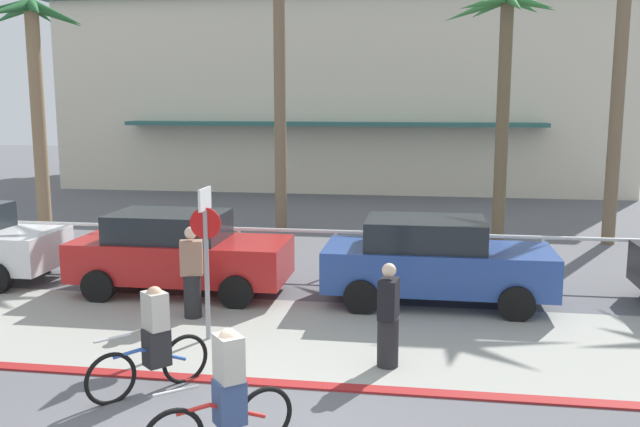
{
  "coord_description": "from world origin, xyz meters",
  "views": [
    {
      "loc": [
        2.0,
        -6.77,
        3.95
      ],
      "look_at": [
        0.02,
        6.0,
        1.83
      ],
      "focal_mm": 38.61,
      "sensor_mm": 36.0,
      "label": 1
    }
  ],
  "objects_px": {
    "cyclist_red_1": "(226,396)",
    "pedestrian_0": "(388,320)",
    "palm_tree_2": "(278,28)",
    "car_blue_2": "(435,260)",
    "palm_tree_1": "(34,63)",
    "palm_tree_3": "(503,51)",
    "car_red_1": "(179,252)",
    "pedestrian_1": "(192,276)",
    "stop_sign_bike_lane": "(206,242)",
    "cyclist_blue_0": "(153,342)",
    "palm_tree_4": "(625,1)"
  },
  "relations": [
    {
      "from": "cyclist_red_1",
      "to": "pedestrian_0",
      "type": "bearing_deg",
      "value": 59.78
    },
    {
      "from": "stop_sign_bike_lane",
      "to": "car_red_1",
      "type": "xyz_separation_m",
      "value": [
        -1.47,
        2.66,
        -0.81
      ]
    },
    {
      "from": "stop_sign_bike_lane",
      "to": "palm_tree_1",
      "type": "height_order",
      "value": "palm_tree_1"
    },
    {
      "from": "palm_tree_2",
      "to": "pedestrian_1",
      "type": "distance_m",
      "value": 10.32
    },
    {
      "from": "car_blue_2",
      "to": "palm_tree_1",
      "type": "bearing_deg",
      "value": 160.33
    },
    {
      "from": "stop_sign_bike_lane",
      "to": "palm_tree_1",
      "type": "distance_m",
      "value": 9.82
    },
    {
      "from": "car_red_1",
      "to": "palm_tree_1",
      "type": "bearing_deg",
      "value": 144.16
    },
    {
      "from": "car_blue_2",
      "to": "cyclist_red_1",
      "type": "bearing_deg",
      "value": -110.61
    },
    {
      "from": "palm_tree_1",
      "to": "cyclist_red_1",
      "type": "height_order",
      "value": "palm_tree_1"
    },
    {
      "from": "car_blue_2",
      "to": "pedestrian_0",
      "type": "relative_size",
      "value": 2.75
    },
    {
      "from": "stop_sign_bike_lane",
      "to": "car_red_1",
      "type": "relative_size",
      "value": 0.58
    },
    {
      "from": "stop_sign_bike_lane",
      "to": "cyclist_blue_0",
      "type": "distance_m",
      "value": 2.29
    },
    {
      "from": "palm_tree_2",
      "to": "car_red_1",
      "type": "relative_size",
      "value": 1.9
    },
    {
      "from": "palm_tree_4",
      "to": "car_blue_2",
      "type": "xyz_separation_m",
      "value": [
        -4.88,
        -6.57,
        -5.67
      ]
    },
    {
      "from": "palm_tree_3",
      "to": "cyclist_blue_0",
      "type": "height_order",
      "value": "palm_tree_3"
    },
    {
      "from": "stop_sign_bike_lane",
      "to": "pedestrian_0",
      "type": "xyz_separation_m",
      "value": [
        3.03,
        -0.75,
        -0.94
      ]
    },
    {
      "from": "stop_sign_bike_lane",
      "to": "palm_tree_4",
      "type": "xyz_separation_m",
      "value": [
        8.62,
        9.26,
        4.87
      ]
    },
    {
      "from": "palm_tree_2",
      "to": "cyclist_red_1",
      "type": "xyz_separation_m",
      "value": [
        2.28,
        -13.52,
        -5.39
      ]
    },
    {
      "from": "palm_tree_4",
      "to": "cyclist_blue_0",
      "type": "height_order",
      "value": "palm_tree_4"
    },
    {
      "from": "palm_tree_4",
      "to": "car_red_1",
      "type": "xyz_separation_m",
      "value": [
        -10.09,
        -6.6,
        -5.67
      ]
    },
    {
      "from": "stop_sign_bike_lane",
      "to": "car_red_1",
      "type": "bearing_deg",
      "value": 119.0
    },
    {
      "from": "palm_tree_2",
      "to": "palm_tree_1",
      "type": "bearing_deg",
      "value": -148.73
    },
    {
      "from": "pedestrian_1",
      "to": "palm_tree_2",
      "type": "bearing_deg",
      "value": 91.74
    },
    {
      "from": "cyclist_blue_0",
      "to": "cyclist_red_1",
      "type": "distance_m",
      "value": 2.12
    },
    {
      "from": "palm_tree_1",
      "to": "cyclist_blue_0",
      "type": "xyz_separation_m",
      "value": [
        6.58,
        -8.49,
        -4.22
      ]
    },
    {
      "from": "stop_sign_bike_lane",
      "to": "cyclist_blue_0",
      "type": "xyz_separation_m",
      "value": [
        -0.1,
        -2.07,
        -0.98
      ]
    },
    {
      "from": "palm_tree_2",
      "to": "car_blue_2",
      "type": "distance_m",
      "value": 10.05
    },
    {
      "from": "car_red_1",
      "to": "pedestrian_1",
      "type": "distance_m",
      "value": 1.79
    },
    {
      "from": "palm_tree_3",
      "to": "car_blue_2",
      "type": "relative_size",
      "value": 1.56
    },
    {
      "from": "palm_tree_1",
      "to": "cyclist_blue_0",
      "type": "distance_m",
      "value": 11.54
    },
    {
      "from": "car_red_1",
      "to": "pedestrian_1",
      "type": "height_order",
      "value": "pedestrian_1"
    },
    {
      "from": "palm_tree_1",
      "to": "pedestrian_0",
      "type": "relative_size",
      "value": 4.09
    },
    {
      "from": "palm_tree_2",
      "to": "palm_tree_4",
      "type": "relative_size",
      "value": 0.94
    },
    {
      "from": "palm_tree_2",
      "to": "cyclist_red_1",
      "type": "relative_size",
      "value": 5.57
    },
    {
      "from": "cyclist_blue_0",
      "to": "pedestrian_0",
      "type": "bearing_deg",
      "value": 22.84
    },
    {
      "from": "cyclist_blue_0",
      "to": "pedestrian_0",
      "type": "height_order",
      "value": "pedestrian_0"
    },
    {
      "from": "palm_tree_1",
      "to": "palm_tree_3",
      "type": "height_order",
      "value": "palm_tree_3"
    },
    {
      "from": "palm_tree_1",
      "to": "car_red_1",
      "type": "relative_size",
      "value": 1.49
    },
    {
      "from": "palm_tree_3",
      "to": "cyclist_red_1",
      "type": "distance_m",
      "value": 14.35
    },
    {
      "from": "palm_tree_2",
      "to": "cyclist_blue_0",
      "type": "distance_m",
      "value": 13.18
    },
    {
      "from": "cyclist_blue_0",
      "to": "cyclist_red_1",
      "type": "bearing_deg",
      "value": -45.88
    },
    {
      "from": "cyclist_blue_0",
      "to": "pedestrian_0",
      "type": "distance_m",
      "value": 3.4
    },
    {
      "from": "palm_tree_4",
      "to": "car_red_1",
      "type": "distance_m",
      "value": 13.33
    },
    {
      "from": "palm_tree_3",
      "to": "pedestrian_1",
      "type": "xyz_separation_m",
      "value": [
        -6.19,
        -8.27,
        -4.52
      ]
    },
    {
      "from": "palm_tree_3",
      "to": "car_red_1",
      "type": "xyz_separation_m",
      "value": [
        -7.02,
        -6.68,
        -4.44
      ]
    },
    {
      "from": "palm_tree_3",
      "to": "pedestrian_0",
      "type": "xyz_separation_m",
      "value": [
        -2.52,
        -10.09,
        -4.57
      ]
    },
    {
      "from": "palm_tree_1",
      "to": "pedestrian_0",
      "type": "bearing_deg",
      "value": -36.43
    },
    {
      "from": "car_red_1",
      "to": "palm_tree_4",
      "type": "bearing_deg",
      "value": 33.19
    },
    {
      "from": "stop_sign_bike_lane",
      "to": "palm_tree_2",
      "type": "distance_m",
      "value": 10.9
    },
    {
      "from": "car_red_1",
      "to": "stop_sign_bike_lane",
      "type": "bearing_deg",
      "value": -61.0
    }
  ]
}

